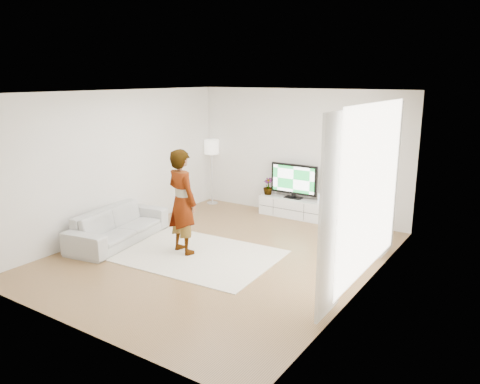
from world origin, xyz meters
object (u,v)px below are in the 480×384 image
Objects in this scene: television at (294,180)px; rug at (196,255)px; media_console at (293,207)px; floor_lamp at (212,150)px; sofa at (119,225)px; player at (182,202)px.

television is 3.17m from rug.
floor_lamp is at bearing -178.29° from media_console.
sofa reaches higher than media_console.
rug is at bearing -91.51° from sofa.
sofa is 3.35m from floor_lamp.
rug is at bearing -162.95° from player.
media_console is at bearing 83.56° from rug.
player reaches higher than sofa.
television is at bearing 2.44° from floor_lamp.
floor_lamp reaches higher than sofa.
rug is 0.97m from player.
player is at bearing -90.27° from sofa.
floor_lamp is at bearing -177.56° from television.
player reaches higher than rug.
sofa is at bearing 24.50° from player.
television is 0.51× the size of sofa.
sofa is at bearing -171.96° from rug.
television reaches higher than sofa.
player is 1.17× the size of floor_lamp.
sofa is at bearing -121.76° from media_console.
floor_lamp is at bearing -47.05° from player.
player is at bearing -178.17° from rug.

